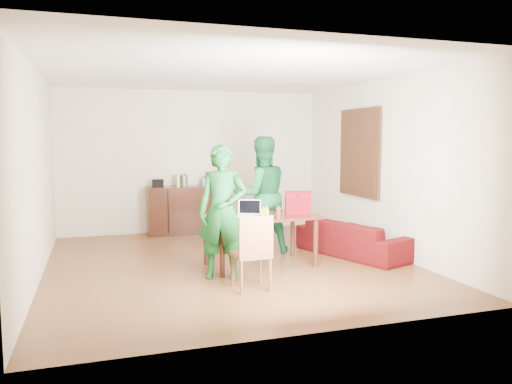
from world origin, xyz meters
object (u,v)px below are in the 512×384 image
object	(u,v)px
table	(260,221)
laptop	(249,213)
chair	(252,268)
person_near	(222,212)
sofa	(353,238)
person_far	(261,195)
bottle	(278,212)
red_bag	(298,205)

from	to	relation	value
table	laptop	size ratio (longest dim) A/B	4.25
chair	person_near	bearing A→B (deg)	106.90
person_near	sofa	size ratio (longest dim) A/B	0.94
person_far	bottle	bearing A→B (deg)	82.30
table	bottle	bearing A→B (deg)	-73.11
person_near	bottle	bearing A→B (deg)	30.06
sofa	person_far	bearing A→B (deg)	44.27
person_near	person_far	xyz separation A→B (m)	(0.94, 1.24, 0.05)
chair	person_far	xyz separation A→B (m)	(0.74, 1.83, 0.65)
chair	laptop	size ratio (longest dim) A/B	2.39
table	sofa	distance (m)	1.62
sofa	bottle	bearing A→B (deg)	90.23
laptop	bottle	distance (m)	0.43
person_near	red_bag	size ratio (longest dim) A/B	4.85
red_bag	table	bearing A→B (deg)	-169.91
table	bottle	xyz separation A→B (m)	(0.14, -0.34, 0.18)
laptop	red_bag	world-z (taller)	red_bag
table	sofa	bearing A→B (deg)	1.47
chair	table	bearing A→B (deg)	64.21
table	bottle	distance (m)	0.41
table	person_far	xyz separation A→B (m)	(0.28, 0.80, 0.28)
person_near	laptop	size ratio (longest dim) A/B	4.55
table	red_bag	size ratio (longest dim) A/B	4.53
laptop	red_bag	xyz separation A→B (m)	(0.73, -0.00, 0.09)
person_far	bottle	xyz separation A→B (m)	(-0.15, -1.14, -0.10)
bottle	red_bag	xyz separation A→B (m)	(0.40, 0.27, 0.04)
table	person_near	bearing A→B (deg)	-151.10
chair	sofa	size ratio (longest dim) A/B	0.49
laptop	bottle	bearing A→B (deg)	-18.87
person_near	red_bag	distance (m)	1.25
person_near	laptop	xyz separation A→B (m)	(0.46, 0.37, -0.10)
person_near	laptop	bearing A→B (deg)	61.87
bottle	red_bag	world-z (taller)	red_bag
chair	sofa	bearing A→B (deg)	28.78
red_bag	sofa	xyz separation A→B (m)	(1.03, 0.25, -0.58)
laptop	sofa	world-z (taller)	laptop
table	sofa	xyz separation A→B (m)	(1.57, 0.18, -0.36)
chair	person_far	world-z (taller)	person_far
chair	red_bag	bearing A→B (deg)	42.11
table	chair	world-z (taller)	chair
red_bag	person_near	bearing A→B (deg)	-145.22
chair	bottle	size ratio (longest dim) A/B	4.90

